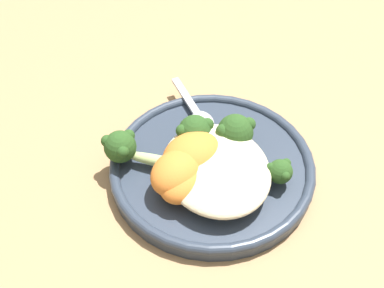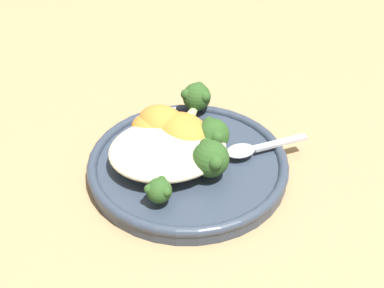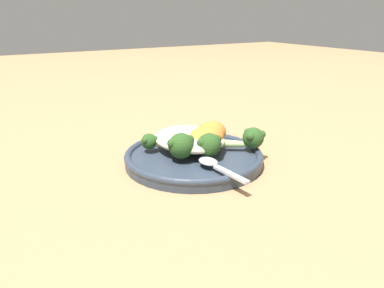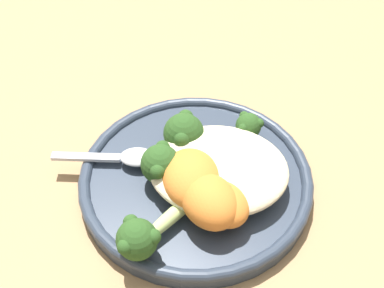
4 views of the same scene
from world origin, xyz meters
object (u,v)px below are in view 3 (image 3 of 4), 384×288
(quinoa_mound, at_px, (189,139))
(broccoli_stalk_3, at_px, (244,139))
(sweet_potato_chunk_2, at_px, (207,133))
(sweet_potato_chunk_3, at_px, (212,133))
(broccoli_stalk_2, at_px, (206,144))
(sweet_potato_chunk_0, at_px, (206,138))
(spoon, at_px, (213,164))
(sweet_potato_chunk_1, at_px, (212,135))
(broccoli_stalk_0, at_px, (167,142))
(plate, at_px, (194,157))
(broccoli_stalk_1, at_px, (182,146))

(quinoa_mound, relative_size, broccoli_stalk_3, 1.21)
(sweet_potato_chunk_2, height_order, sweet_potato_chunk_3, sweet_potato_chunk_3)
(quinoa_mound, distance_m, broccoli_stalk_2, 0.04)
(broccoli_stalk_2, bearing_deg, sweet_potato_chunk_0, 149.57)
(broccoli_stalk_2, height_order, spoon, broccoli_stalk_2)
(sweet_potato_chunk_1, distance_m, sweet_potato_chunk_3, 0.01)
(broccoli_stalk_0, distance_m, sweet_potato_chunk_3, 0.08)
(quinoa_mound, bearing_deg, broccoli_stalk_3, 55.49)
(broccoli_stalk_2, xyz_separation_m, spoon, (0.05, -0.02, -0.01))
(spoon, bearing_deg, sweet_potato_chunk_1, 143.12)
(spoon, bearing_deg, plate, 168.13)
(broccoli_stalk_3, bearing_deg, spoon, -120.17)
(plate, relative_size, broccoli_stalk_2, 2.54)
(plate, xyz_separation_m, broccoli_stalk_0, (-0.04, -0.03, 0.02))
(broccoli_stalk_3, height_order, sweet_potato_chunk_1, broccoli_stalk_3)
(quinoa_mound, distance_m, sweet_potato_chunk_3, 0.04)
(quinoa_mound, bearing_deg, sweet_potato_chunk_3, 84.07)
(quinoa_mound, xyz_separation_m, broccoli_stalk_0, (-0.01, -0.03, -0.00))
(plate, relative_size, sweet_potato_chunk_1, 5.21)
(broccoli_stalk_2, xyz_separation_m, broccoli_stalk_3, (0.01, 0.07, -0.00))
(plate, bearing_deg, broccoli_stalk_3, 69.28)
(broccoli_stalk_2, height_order, sweet_potato_chunk_3, same)
(broccoli_stalk_3, relative_size, sweet_potato_chunk_1, 2.50)
(plate, bearing_deg, sweet_potato_chunk_0, 87.68)
(sweet_potato_chunk_3, bearing_deg, plate, -69.73)
(sweet_potato_chunk_1, xyz_separation_m, spoon, (0.09, -0.05, -0.01))
(plate, xyz_separation_m, broccoli_stalk_2, (0.02, 0.01, 0.03))
(sweet_potato_chunk_2, bearing_deg, plate, -57.01)
(broccoli_stalk_3, relative_size, sweet_potato_chunk_3, 1.81)
(broccoli_stalk_2, xyz_separation_m, sweet_potato_chunk_0, (-0.02, 0.01, 0.00))
(broccoli_stalk_3, relative_size, sweet_potato_chunk_2, 2.02)
(broccoli_stalk_0, height_order, sweet_potato_chunk_1, sweet_potato_chunk_1)
(spoon, bearing_deg, sweet_potato_chunk_2, 147.27)
(sweet_potato_chunk_0, bearing_deg, broccoli_stalk_3, 62.81)
(broccoli_stalk_1, distance_m, broccoli_stalk_3, 0.11)
(quinoa_mound, distance_m, spoon, 0.10)
(sweet_potato_chunk_0, relative_size, sweet_potato_chunk_2, 1.26)
(broccoli_stalk_1, bearing_deg, sweet_potato_chunk_1, 161.08)
(broccoli_stalk_3, distance_m, sweet_potato_chunk_3, 0.06)
(broccoli_stalk_0, bearing_deg, plate, 151.12)
(sweet_potato_chunk_0, xyz_separation_m, sweet_potato_chunk_3, (-0.02, 0.02, 0.00))
(sweet_potato_chunk_1, relative_size, spoon, 0.42)
(broccoli_stalk_0, distance_m, sweet_potato_chunk_2, 0.08)
(broccoli_stalk_1, xyz_separation_m, broccoli_stalk_2, (0.01, 0.04, -0.00))
(broccoli_stalk_1, bearing_deg, broccoli_stalk_3, 132.39)
(broccoli_stalk_0, height_order, broccoli_stalk_2, broccoli_stalk_2)
(broccoli_stalk_1, distance_m, sweet_potato_chunk_2, 0.09)
(broccoli_stalk_3, xyz_separation_m, spoon, (0.04, -0.09, -0.01))
(quinoa_mound, distance_m, sweet_potato_chunk_0, 0.03)
(plate, relative_size, broccoli_stalk_0, 2.10)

